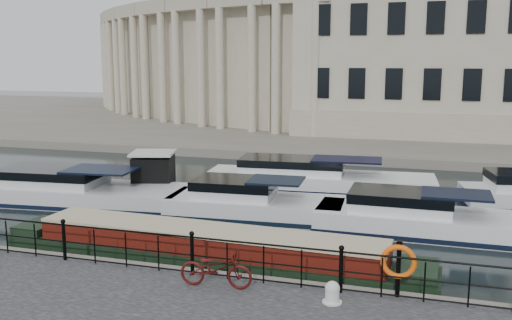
{
  "coord_description": "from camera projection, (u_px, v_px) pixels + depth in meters",
  "views": [
    {
      "loc": [
        5.9,
        -15.72,
        6.3
      ],
      "look_at": [
        0.5,
        2.0,
        3.0
      ],
      "focal_mm": 40.0,
      "sensor_mm": 36.0,
      "label": 1
    }
  ],
  "objects": [
    {
      "name": "ground_plane",
      "position": [
        222.0,
        265.0,
        17.6
      ],
      "size": [
        160.0,
        160.0,
        0.0
      ],
      "primitive_type": "plane",
      "color": "black",
      "rests_on": "ground"
    },
    {
      "name": "far_bank",
      "position": [
        364.0,
        123.0,
        54.28
      ],
      "size": [
        120.0,
        42.0,
        0.55
      ],
      "primitive_type": "cube",
      "color": "#6B665B",
      "rests_on": "ground_plane"
    },
    {
      "name": "railing",
      "position": [
        192.0,
        252.0,
        15.27
      ],
      "size": [
        24.14,
        0.14,
        1.22
      ],
      "color": "black",
      "rests_on": "near_quay"
    },
    {
      "name": "civic_building",
      "position": [
        349.0,
        50.0,
        49.34
      ],
      "size": [
        53.55,
        31.84,
        16.85
      ],
      "color": "#ADA38C",
      "rests_on": "far_bank"
    },
    {
      "name": "bicycle",
      "position": [
        216.0,
        268.0,
        14.47
      ],
      "size": [
        1.93,
        0.8,
        0.99
      ],
      "primitive_type": "imported",
      "rotation": [
        0.0,
        0.0,
        1.64
      ],
      "color": "#480E0C",
      "rests_on": "near_quay"
    },
    {
      "name": "mooring_bollard",
      "position": [
        332.0,
        293.0,
        13.58
      ],
      "size": [
        0.48,
        0.48,
        0.54
      ],
      "color": "silver",
      "rests_on": "near_quay"
    },
    {
      "name": "life_ring_post",
      "position": [
        398.0,
        263.0,
        13.77
      ],
      "size": [
        0.87,
        0.22,
        1.42
      ],
      "color": "black",
      "rests_on": "near_quay"
    },
    {
      "name": "narrowboat",
      "position": [
        207.0,
        254.0,
        17.53
      ],
      "size": [
        13.82,
        2.41,
        1.51
      ],
      "rotation": [
        0.0,
        0.0,
        -0.04
      ],
      "color": "black",
      "rests_on": "ground_plane"
    },
    {
      "name": "harbour_hut",
      "position": [
        154.0,
        176.0,
        26.25
      ],
      "size": [
        3.1,
        2.8,
        2.16
      ],
      "rotation": [
        0.0,
        0.0,
        0.28
      ],
      "color": "#6B665B",
      "rests_on": "ground_plane"
    },
    {
      "name": "cabin_cruisers",
      "position": [
        290.0,
        198.0,
        24.61
      ],
      "size": [
        28.39,
        9.46,
        1.99
      ],
      "color": "silver",
      "rests_on": "ground_plane"
    }
  ]
}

